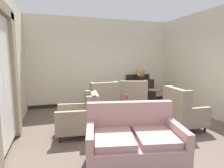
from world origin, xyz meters
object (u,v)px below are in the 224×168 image
porcelain_vase (127,103)px  armchair_beside_settee (182,111)px  armchair_foreground_right (81,117)px  armchair_near_window (133,99)px  settee (134,140)px  coffee_table (128,113)px  side_table (155,99)px  sideboard (140,90)px  armchair_near_sideboard (102,102)px  gramophone (142,73)px

porcelain_vase → armchair_beside_settee: (1.32, -0.41, -0.21)m
armchair_foreground_right → armchair_near_window: 2.23m
settee → armchair_beside_settee: 2.07m
coffee_table → armchair_foreground_right: 1.15m
coffee_table → side_table: side_table is taller
settee → armchair_near_window: size_ratio=1.55×
side_table → settee: bearing=-127.1°
sideboard → armchair_beside_settee: bearing=-93.8°
settee → armchair_near_window: armchair_near_window is taller
coffee_table → armchair_foreground_right: (-1.15, -0.00, 0.00)m
coffee_table → porcelain_vase: 0.24m
armchair_beside_settee → armchair_near_sideboard: bearing=50.6°
armchair_near_window → sideboard: size_ratio=0.99×
porcelain_vase → armchair_beside_settee: 1.40m
armchair_foreground_right → side_table: (2.49, 1.01, 0.03)m
coffee_table → side_table: 1.68m
settee → armchair_beside_settee: armchair_beside_settee is taller
armchair_near_sideboard → armchair_beside_settee: size_ratio=1.03×
coffee_table → armchair_near_window: 1.43m
armchair_foreground_right → armchair_near_window: armchair_near_window is taller
settee → side_table: 3.04m
settee → sideboard: size_ratio=1.53×
porcelain_vase → gramophone: 2.77m
coffee_table → gramophone: bearing=56.2°
porcelain_vase → settee: size_ratio=0.21×
settee → armchair_near_sideboard: size_ratio=1.57×
armchair_foreground_right → sideboard: (2.62, 2.36, 0.10)m
settee → gramophone: (2.01, 3.69, 0.75)m
porcelain_vase → sideboard: size_ratio=0.32×
porcelain_vase → armchair_near_sideboard: bearing=106.4°
armchair_beside_settee → armchair_foreground_right: size_ratio=1.04×
armchair_near_sideboard → armchair_near_window: 1.05m
porcelain_vase → sideboard: sideboard is taller
armchair_near_window → gramophone: bearing=-108.8°
armchair_near_window → sideboard: (0.78, 1.10, 0.07)m
armchair_foreground_right → gramophone: bearing=137.3°
porcelain_vase → coffee_table: bearing=-51.3°
settee → porcelain_vase: bearing=84.1°
armchair_near_sideboard → sideboard: 2.19m
coffee_table → side_table: bearing=37.0°
settee → sideboard: (1.96, 3.78, 0.10)m
gramophone → armchair_beside_settee: bearing=-95.0°
coffee_table → gramophone: gramophone is taller
side_table → armchair_near_window: bearing=159.4°
porcelain_vase → armchair_near_window: size_ratio=0.33×
porcelain_vase → armchair_foreground_right: armchair_foreground_right is taller
sideboard → armchair_near_window: bearing=-125.3°
coffee_table → sideboard: (1.47, 2.36, 0.10)m
coffee_table → armchair_near_window: size_ratio=0.78×
gramophone → armchair_near_window: bearing=-129.3°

